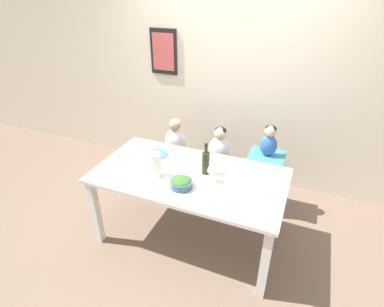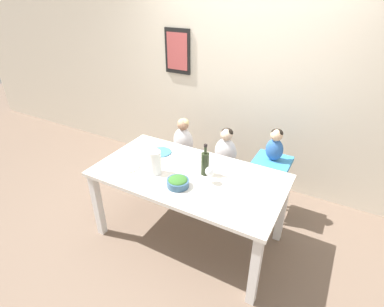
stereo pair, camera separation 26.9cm
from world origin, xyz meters
name	(u,v)px [view 1 (the left image)]	position (x,y,z in m)	size (l,w,h in m)	color
ground_plane	(189,235)	(0.00, 0.00, 0.00)	(14.00, 14.00, 0.00)	#705B4C
wall_back	(233,74)	(0.00, 1.32, 1.35)	(10.00, 0.09, 2.70)	beige
dining_table	(189,182)	(0.00, 0.00, 0.66)	(1.74, 0.92, 0.75)	silver
chair_far_left	(176,160)	(-0.49, 0.74, 0.40)	(0.43, 0.40, 0.47)	silver
chair_far_center	(218,169)	(0.06, 0.74, 0.40)	(0.43, 0.40, 0.47)	silver
chair_right_highchair	(265,167)	(0.58, 0.74, 0.55)	(0.37, 0.34, 0.69)	silver
person_child_left	(175,138)	(-0.49, 0.74, 0.69)	(0.25, 0.16, 0.46)	silver
person_child_center	(220,147)	(0.06, 0.74, 0.69)	(0.25, 0.16, 0.46)	silver
person_baby_right	(269,140)	(0.58, 0.74, 0.87)	(0.18, 0.12, 0.34)	#3366B2
wine_bottle	(206,162)	(0.13, 0.07, 0.87)	(0.07, 0.07, 0.30)	#232D19
paper_towel_roll	(155,165)	(-0.27, -0.13, 0.87)	(0.11, 0.11, 0.22)	white
wine_glass_near	(212,171)	(0.23, -0.03, 0.87)	(0.08, 0.08, 0.16)	white
salad_bowl_large	(181,183)	(0.02, -0.21, 0.80)	(0.19, 0.19, 0.09)	#335675
dinner_plate_front_left	(127,171)	(-0.55, -0.18, 0.76)	(0.21, 0.21, 0.01)	silver
dinner_plate_back_left	(157,154)	(-0.44, 0.21, 0.76)	(0.21, 0.21, 0.01)	teal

